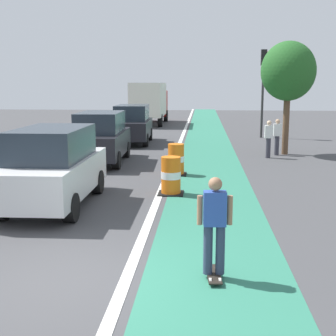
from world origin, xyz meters
TOP-DOWN VIEW (x-y plane):
  - ground_plane at (0.00, 0.00)m, footprint 100.00×100.00m
  - bike_lane_strip at (2.40, 12.00)m, footprint 2.50×80.00m
  - lane_divider_stripe at (0.90, 12.00)m, footprint 0.20×80.00m
  - skateboarder_on_lane at (2.33, 0.29)m, footprint 0.57×0.81m
  - parked_suv_nearest at (-1.73, 4.63)m, footprint 1.95×4.62m
  - parked_suv_second at (-1.95, 11.35)m, footprint 2.04×4.66m
  - parked_suv_third at (-1.63, 17.66)m, footprint 2.06×4.67m
  - traffic_barrel_front at (1.22, 6.13)m, footprint 0.73×0.73m
  - traffic_barrel_mid at (1.20, 9.05)m, footprint 0.73×0.73m
  - delivery_truck_down_block at (-2.04, 29.65)m, footprint 2.38×7.61m
  - traffic_light_corner at (5.61, 20.91)m, footprint 0.41×0.32m
  - pedestrian_crossing at (5.44, 13.95)m, footprint 0.34×0.20m
  - pedestrian_waiting at (4.94, 13.11)m, footprint 0.34×0.20m
  - street_tree_sidewalk at (5.85, 14.24)m, footprint 2.40×2.40m

SIDE VIEW (x-z plane):
  - ground_plane at x=0.00m, z-range 0.00..0.00m
  - bike_lane_strip at x=2.40m, z-range 0.00..0.01m
  - lane_divider_stripe at x=0.90m, z-range 0.00..0.01m
  - traffic_barrel_front at x=1.22m, z-range -0.01..1.08m
  - traffic_barrel_mid at x=1.20m, z-range -0.01..1.08m
  - pedestrian_crossing at x=5.44m, z-range 0.06..1.67m
  - pedestrian_waiting at x=4.94m, z-range 0.06..1.67m
  - skateboarder_on_lane at x=2.33m, z-range 0.07..1.76m
  - parked_suv_nearest at x=-1.73m, z-range 0.02..2.06m
  - parked_suv_second at x=-1.95m, z-range 0.02..2.06m
  - parked_suv_third at x=-1.63m, z-range 0.02..2.06m
  - delivery_truck_down_block at x=-2.04m, z-range 0.23..3.46m
  - traffic_light_corner at x=5.61m, z-range 0.95..6.05m
  - street_tree_sidewalk at x=5.85m, z-range 1.17..6.17m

